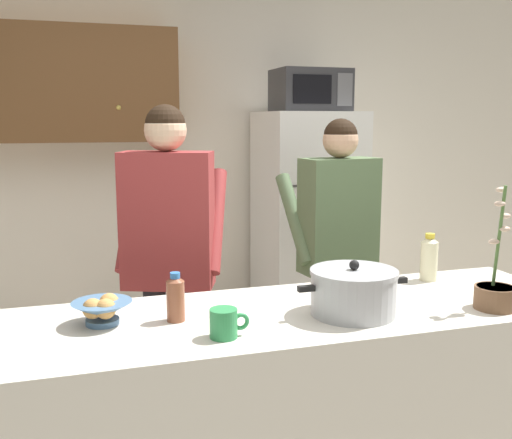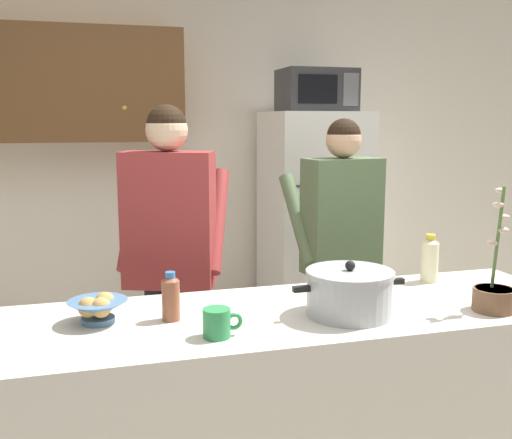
{
  "view_description": "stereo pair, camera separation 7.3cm",
  "coord_description": "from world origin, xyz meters",
  "px_view_note": "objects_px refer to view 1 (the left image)",
  "views": [
    {
      "loc": [
        -0.78,
        -1.95,
        1.61
      ],
      "look_at": [
        0.0,
        0.55,
        1.17
      ],
      "focal_mm": 41.58,
      "sensor_mm": 36.0,
      "label": 1
    },
    {
      "loc": [
        -0.71,
        -1.97,
        1.61
      ],
      "look_at": [
        0.0,
        0.55,
        1.17
      ],
      "focal_mm": 41.58,
      "sensor_mm": 36.0,
      "label": 2
    }
  ],
  "objects_px": {
    "person_near_pot": "(168,238)",
    "bottle_near_edge": "(429,258)",
    "microwave": "(310,91)",
    "person_by_sink": "(337,232)",
    "refrigerator": "(307,232)",
    "coffee_mug": "(225,323)",
    "bread_bowl": "(102,310)",
    "bottle_mid_counter": "(176,297)",
    "cooking_pot": "(353,292)",
    "potted_orchid": "(495,291)"
  },
  "relations": [
    {
      "from": "microwave",
      "to": "coffee_mug",
      "type": "distance_m",
      "value": 2.45
    },
    {
      "from": "microwave",
      "to": "bread_bowl",
      "type": "relative_size",
      "value": 2.34
    },
    {
      "from": "microwave",
      "to": "potted_orchid",
      "type": "relative_size",
      "value": 1.04
    },
    {
      "from": "bottle_near_edge",
      "to": "coffee_mug",
      "type": "bearing_deg",
      "value": -158.28
    },
    {
      "from": "bottle_near_edge",
      "to": "bottle_mid_counter",
      "type": "height_order",
      "value": "bottle_near_edge"
    },
    {
      "from": "bottle_near_edge",
      "to": "microwave",
      "type": "bearing_deg",
      "value": 86.6
    },
    {
      "from": "refrigerator",
      "to": "person_by_sink",
      "type": "xyz_separation_m",
      "value": [
        -0.19,
        -0.9,
        0.17
      ]
    },
    {
      "from": "person_by_sink",
      "to": "potted_orchid",
      "type": "xyz_separation_m",
      "value": [
        0.1,
        -1.15,
        -0.02
      ]
    },
    {
      "from": "person_near_pot",
      "to": "potted_orchid",
      "type": "xyz_separation_m",
      "value": [
        1.04,
        -1.03,
        -0.07
      ]
    },
    {
      "from": "person_by_sink",
      "to": "bread_bowl",
      "type": "xyz_separation_m",
      "value": [
        -1.29,
        -0.9,
        -0.04
      ]
    },
    {
      "from": "person_near_pot",
      "to": "bottle_near_edge",
      "type": "distance_m",
      "value": 1.2
    },
    {
      "from": "person_by_sink",
      "to": "bread_bowl",
      "type": "relative_size",
      "value": 7.88
    },
    {
      "from": "bottle_near_edge",
      "to": "bottle_mid_counter",
      "type": "distance_m",
      "value": 1.16
    },
    {
      "from": "refrigerator",
      "to": "person_near_pot",
      "type": "distance_m",
      "value": 1.54
    },
    {
      "from": "refrigerator",
      "to": "potted_orchid",
      "type": "xyz_separation_m",
      "value": [
        -0.09,
        -2.05,
        0.16
      ]
    },
    {
      "from": "person_near_pot",
      "to": "bread_bowl",
      "type": "distance_m",
      "value": 0.85
    },
    {
      "from": "microwave",
      "to": "cooking_pot",
      "type": "relative_size",
      "value": 1.13
    },
    {
      "from": "person_by_sink",
      "to": "cooking_pot",
      "type": "relative_size",
      "value": 3.81
    },
    {
      "from": "person_by_sink",
      "to": "potted_orchid",
      "type": "height_order",
      "value": "person_by_sink"
    },
    {
      "from": "refrigerator",
      "to": "bottle_near_edge",
      "type": "relative_size",
      "value": 8.04
    },
    {
      "from": "person_near_pot",
      "to": "person_by_sink",
      "type": "relative_size",
      "value": 1.04
    },
    {
      "from": "refrigerator",
      "to": "cooking_pot",
      "type": "distance_m",
      "value": 2.05
    },
    {
      "from": "person_near_pot",
      "to": "cooking_pot",
      "type": "xyz_separation_m",
      "value": [
        0.52,
        -0.92,
        -0.05
      ]
    },
    {
      "from": "coffee_mug",
      "to": "bread_bowl",
      "type": "xyz_separation_m",
      "value": [
        -0.37,
        0.24,
        0.0
      ]
    },
    {
      "from": "microwave",
      "to": "bottle_mid_counter",
      "type": "relative_size",
      "value": 2.77
    },
    {
      "from": "refrigerator",
      "to": "bottle_near_edge",
      "type": "xyz_separation_m",
      "value": [
        -0.1,
        -1.63,
        0.19
      ]
    },
    {
      "from": "refrigerator",
      "to": "coffee_mug",
      "type": "bearing_deg",
      "value": -118.71
    },
    {
      "from": "person_near_pot",
      "to": "bottle_near_edge",
      "type": "relative_size",
      "value": 8.12
    },
    {
      "from": "refrigerator",
      "to": "person_near_pot",
      "type": "relative_size",
      "value": 0.99
    },
    {
      "from": "refrigerator",
      "to": "coffee_mug",
      "type": "distance_m",
      "value": 2.32
    },
    {
      "from": "refrigerator",
      "to": "coffee_mug",
      "type": "height_order",
      "value": "refrigerator"
    },
    {
      "from": "bread_bowl",
      "to": "potted_orchid",
      "type": "distance_m",
      "value": 1.42
    },
    {
      "from": "bread_bowl",
      "to": "bottle_near_edge",
      "type": "height_order",
      "value": "bottle_near_edge"
    },
    {
      "from": "refrigerator",
      "to": "person_by_sink",
      "type": "bearing_deg",
      "value": -101.89
    },
    {
      "from": "refrigerator",
      "to": "coffee_mug",
      "type": "xyz_separation_m",
      "value": [
        -1.11,
        -2.04,
        0.13
      ]
    },
    {
      "from": "person_by_sink",
      "to": "bottle_mid_counter",
      "type": "xyz_separation_m",
      "value": [
        -1.05,
        -0.93,
        -0.0
      ]
    },
    {
      "from": "coffee_mug",
      "to": "potted_orchid",
      "type": "bearing_deg",
      "value": -0.71
    },
    {
      "from": "coffee_mug",
      "to": "bread_bowl",
      "type": "height_order",
      "value": "bread_bowl"
    },
    {
      "from": "bottle_near_edge",
      "to": "refrigerator",
      "type": "bearing_deg",
      "value": 86.65
    },
    {
      "from": "person_near_pot",
      "to": "bottle_near_edge",
      "type": "height_order",
      "value": "person_near_pot"
    },
    {
      "from": "microwave",
      "to": "person_near_pot",
      "type": "bearing_deg",
      "value": -138.54
    },
    {
      "from": "microwave",
      "to": "person_by_sink",
      "type": "xyz_separation_m",
      "value": [
        -0.19,
        -0.88,
        -0.8
      ]
    },
    {
      "from": "potted_orchid",
      "to": "refrigerator",
      "type": "bearing_deg",
      "value": 87.54
    },
    {
      "from": "person_by_sink",
      "to": "coffee_mug",
      "type": "bearing_deg",
      "value": -129.13
    },
    {
      "from": "bread_bowl",
      "to": "bottle_near_edge",
      "type": "relative_size",
      "value": 0.99
    },
    {
      "from": "person_near_pot",
      "to": "bottle_near_edge",
      "type": "xyz_separation_m",
      "value": [
        1.04,
        -0.61,
        -0.03
      ]
    },
    {
      "from": "microwave",
      "to": "coffee_mug",
      "type": "height_order",
      "value": "microwave"
    },
    {
      "from": "person_near_pot",
      "to": "coffee_mug",
      "type": "height_order",
      "value": "person_near_pot"
    },
    {
      "from": "person_by_sink",
      "to": "microwave",
      "type": "bearing_deg",
      "value": 77.82
    },
    {
      "from": "microwave",
      "to": "person_by_sink",
      "type": "distance_m",
      "value": 1.2
    }
  ]
}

